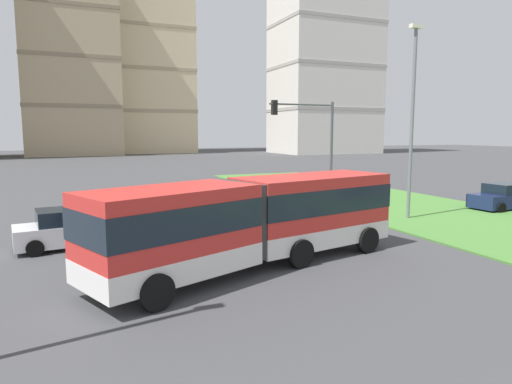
% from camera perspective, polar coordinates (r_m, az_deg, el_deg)
% --- Properties ---
extents(articulated_bus, '(11.96, 5.92, 3.00)m').
position_cam_1_polar(articulated_bus, '(15.45, -0.26, -3.51)').
color(articulated_bus, red).
rests_on(articulated_bus, ground).
extents(car_white_van, '(4.60, 2.47, 1.58)m').
position_cam_1_polar(car_white_van, '(19.77, -22.18, -4.29)').
color(car_white_van, silver).
rests_on(car_white_van, ground).
extents(car_navy_sedan, '(4.49, 2.20, 1.58)m').
position_cam_1_polar(car_navy_sedan, '(31.01, 28.96, -0.56)').
color(car_navy_sedan, '#19234C').
rests_on(car_navy_sedan, ground).
extents(traffic_light_far_right, '(4.10, 0.28, 6.38)m').
position_cam_1_polar(traffic_light_far_right, '(26.39, 7.15, 6.95)').
color(traffic_light_far_right, '#474C51').
rests_on(traffic_light_far_right, ground).
extents(streetlight_median, '(0.70, 0.28, 10.07)m').
position_cam_1_polar(streetlight_median, '(25.13, 19.16, 9.10)').
color(streetlight_median, slate).
rests_on(streetlight_median, ground).
extents(apartment_tower_westcentre, '(18.24, 19.15, 37.41)m').
position_cam_1_polar(apartment_tower_westcentre, '(103.97, -22.33, 14.78)').
color(apartment_tower_westcentre, tan).
rests_on(apartment_tower_westcentre, ground).
extents(apartment_tower_centre, '(21.10, 18.43, 44.86)m').
position_cam_1_polar(apartment_tower_centre, '(111.39, -14.22, 16.52)').
color(apartment_tower_centre, beige).
rests_on(apartment_tower_centre, ground).
extents(apartment_tower_eastcentre, '(21.58, 16.09, 46.23)m').
position_cam_1_polar(apartment_tower_eastcentre, '(106.05, 8.72, 17.51)').
color(apartment_tower_eastcentre, silver).
rests_on(apartment_tower_eastcentre, ground).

